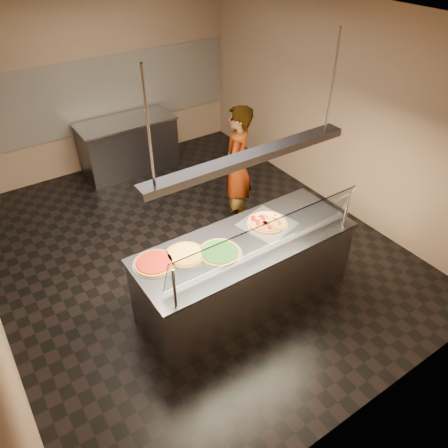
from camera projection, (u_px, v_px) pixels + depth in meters
ground at (190, 248)px, 6.14m from camera, size 5.00×6.00×0.02m
ceiling at (177, 15)px, 4.34m from camera, size 5.00×6.00×0.02m
wall_back at (95, 82)px, 7.25m from camera, size 5.00×0.02×3.00m
wall_front at (387, 307)px, 3.23m from camera, size 5.00×0.02×3.00m
wall_right at (334, 108)px, 6.37m from camera, size 0.02×6.00×3.00m
tile_band at (97, 95)px, 7.35m from camera, size 4.90×0.02×1.20m
serving_counter at (245, 272)px, 5.05m from camera, size 2.53×0.94×0.93m
sneeze_guard at (267, 236)px, 4.37m from camera, size 2.29×0.18×0.54m
perforated_tray at (267, 224)px, 5.02m from camera, size 0.65×0.65×0.01m
half_pizza_pepperoni at (260, 225)px, 4.96m from camera, size 0.33×0.48×0.05m
half_pizza_sausage at (274, 219)px, 5.06m from camera, size 0.33×0.48×0.04m
pizza_spinach at (220, 252)px, 4.60m from camera, size 0.48×0.48×0.03m
pizza_cheese at (185, 254)px, 4.57m from camera, size 0.45×0.45×0.03m
pizza_tomato at (155, 263)px, 4.46m from camera, size 0.45×0.45×0.03m
pizza_spatula at (192, 250)px, 4.61m from camera, size 0.17×0.23×0.02m
prep_table at (129, 145)px, 7.67m from camera, size 1.65×0.74×0.93m
worker at (236, 167)px, 6.15m from camera, size 0.77×0.77×1.81m
heat_lamp_housing at (249, 158)px, 4.17m from camera, size 2.30×0.18×0.08m
lamp_rod_left at (148, 129)px, 3.40m from camera, size 0.02×0.02×1.01m
lamp_rod_right at (333, 81)px, 4.29m from camera, size 0.02×0.02×1.01m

